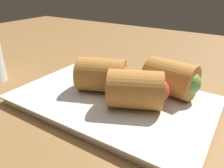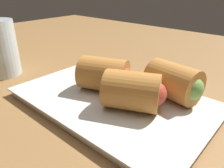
% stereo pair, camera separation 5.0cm
% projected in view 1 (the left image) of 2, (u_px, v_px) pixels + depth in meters
% --- Properties ---
extents(table_surface, '(1.80, 1.40, 0.02)m').
position_uv_depth(table_surface, '(96.00, 111.00, 0.38)').
color(table_surface, olive).
rests_on(table_surface, ground).
extents(serving_plate, '(0.33, 0.21, 0.01)m').
position_uv_depth(serving_plate, '(112.00, 100.00, 0.38)').
color(serving_plate, silver).
rests_on(serving_plate, table_surface).
extents(roll_front_left, '(0.10, 0.09, 0.06)m').
position_uv_depth(roll_front_left, '(139.00, 90.00, 0.33)').
color(roll_front_left, '#B77533').
rests_on(roll_front_left, serving_plate).
extents(roll_front_right, '(0.10, 0.09, 0.06)m').
position_uv_depth(roll_front_right, '(104.00, 75.00, 0.38)').
color(roll_front_right, '#B77533').
rests_on(roll_front_right, serving_plate).
extents(roll_back_left, '(0.10, 0.07, 0.06)m').
position_uv_depth(roll_back_left, '(173.00, 79.00, 0.37)').
color(roll_back_left, '#B77533').
rests_on(roll_back_left, serving_plate).
extents(spoon, '(0.17, 0.10, 0.01)m').
position_uv_depth(spoon, '(178.00, 75.00, 0.48)').
color(spoon, silver).
rests_on(spoon, table_surface).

